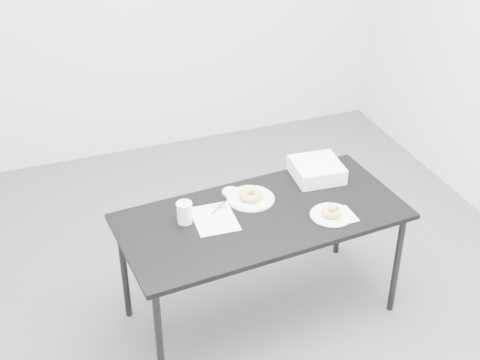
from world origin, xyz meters
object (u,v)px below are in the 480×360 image
object	(u,v)px
plate_far	(251,199)
coffee_cup	(185,213)
table	(262,222)
plate_near	(331,215)
donut_far	(251,195)
bakery_box	(317,170)
scorecard	(214,219)
donut_near	(331,212)
pen	(219,207)

from	to	relation	value
plate_far	coffee_cup	bearing A→B (deg)	-168.61
table	plate_near	world-z (taller)	plate_near
donut_far	bakery_box	xyz separation A→B (m)	(0.44, 0.09, 0.02)
coffee_cup	table	bearing A→B (deg)	-10.77
donut_far	coffee_cup	size ratio (longest dim) A/B	1.04
plate_near	scorecard	bearing A→B (deg)	162.08
bakery_box	donut_near	bearing A→B (deg)	-100.12
table	coffee_cup	xyz separation A→B (m)	(-0.40, 0.08, 0.11)
donut_near	coffee_cup	xyz separation A→B (m)	(-0.73, 0.22, 0.03)
donut_far	pen	bearing A→B (deg)	-173.11
table	plate_far	bearing A→B (deg)	87.39
donut_far	table	bearing A→B (deg)	-88.09
plate_near	donut_near	bearing A→B (deg)	0.00
table	donut_far	distance (m)	0.17
donut_near	donut_far	xyz separation A→B (m)	(-0.34, 0.30, 0.00)
pen	plate_far	world-z (taller)	pen
table	scorecard	xyz separation A→B (m)	(-0.25, 0.05, 0.05)
donut_far	scorecard	bearing A→B (deg)	-156.19
plate_near	plate_far	xyz separation A→B (m)	(-0.34, 0.30, -0.00)
table	plate_far	distance (m)	0.17
plate_near	coffee_cup	world-z (taller)	coffee_cup
donut_near	plate_far	xyz separation A→B (m)	(-0.34, 0.30, -0.02)
plate_near	coffee_cup	size ratio (longest dim) A/B	1.90
bakery_box	table	bearing A→B (deg)	-146.11
plate_far	bakery_box	bearing A→B (deg)	11.37
plate_near	donut_far	size ratio (longest dim) A/B	1.82
plate_near	bakery_box	bearing A→B (deg)	75.40
table	bakery_box	distance (m)	0.51
table	scorecard	size ratio (longest dim) A/B	5.70
plate_far	bakery_box	xyz separation A→B (m)	(0.44, 0.09, 0.04)
pen	plate_near	distance (m)	0.59
plate_near	donut_near	world-z (taller)	donut_near
donut_far	bakery_box	size ratio (longest dim) A/B	0.46
table	bakery_box	world-z (taller)	bakery_box
donut_near	coffee_cup	size ratio (longest dim) A/B	0.89
pen	donut_far	bearing A→B (deg)	-32.97
scorecard	coffee_cup	size ratio (longest dim) A/B	2.34
pen	table	bearing A→B (deg)	-74.05
donut_near	bakery_box	bearing A→B (deg)	75.40
pen	donut_near	bearing A→B (deg)	-67.18
plate_near	donut_far	distance (m)	0.45
plate_near	donut_far	xyz separation A→B (m)	(-0.34, 0.30, 0.02)
plate_near	bakery_box	size ratio (longest dim) A/B	0.83
coffee_cup	bakery_box	bearing A→B (deg)	11.38
plate_far	donut_far	size ratio (longest dim) A/B	2.13
coffee_cup	bakery_box	size ratio (longest dim) A/B	0.44
scorecard	donut_near	world-z (taller)	donut_near
donut_far	plate_near	bearing A→B (deg)	-41.21
table	plate_near	bearing A→B (deg)	-27.34
pen	coffee_cup	world-z (taller)	coffee_cup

